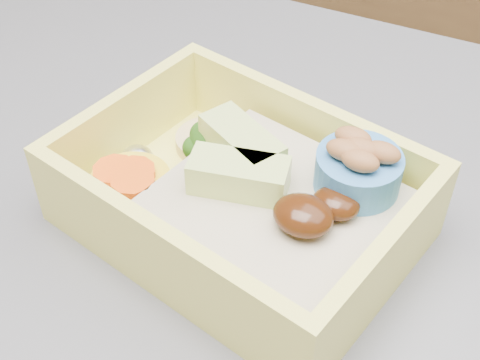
% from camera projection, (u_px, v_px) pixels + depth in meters
% --- Properties ---
extents(bento_box, '(0.23, 0.19, 0.07)m').
position_uv_depth(bento_box, '(250.00, 199.00, 0.40)').
color(bento_box, '#F7F066').
rests_on(bento_box, island).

